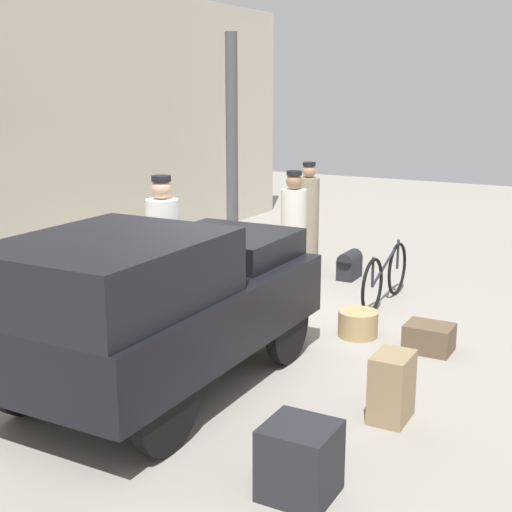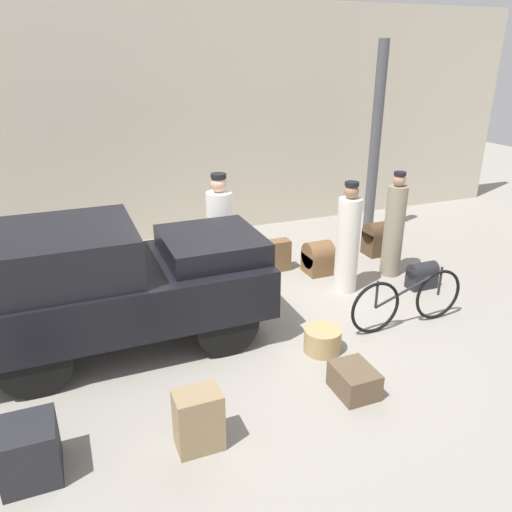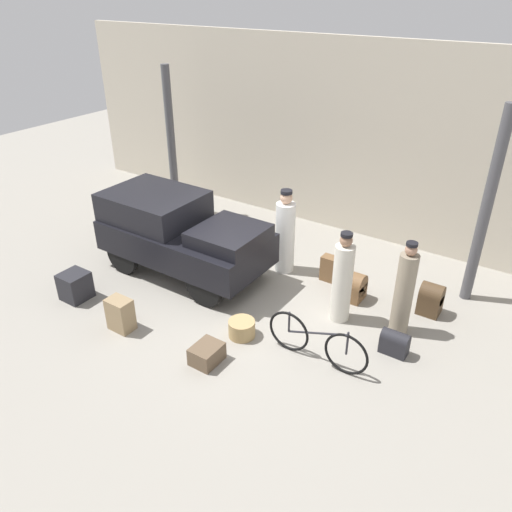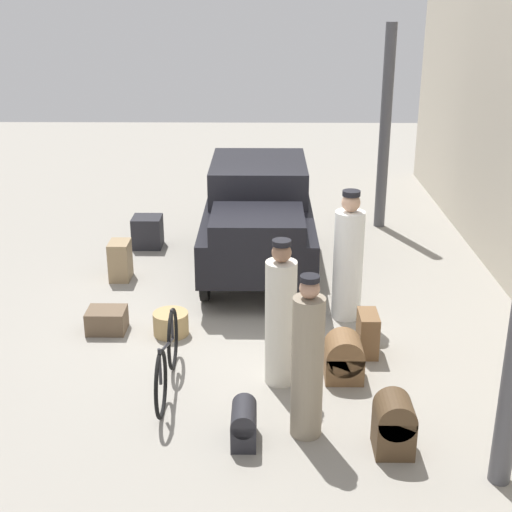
{
  "view_description": "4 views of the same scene",
  "coord_description": "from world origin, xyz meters",
  "px_view_note": "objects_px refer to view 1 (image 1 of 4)",
  "views": [
    {
      "loc": [
        -7.0,
        -3.72,
        2.92
      ],
      "look_at": [
        0.2,
        0.2,
        0.95
      ],
      "focal_mm": 50.0,
      "sensor_mm": 36.0,
      "label": 1
    },
    {
      "loc": [
        -2.16,
        -5.69,
        3.55
      ],
      "look_at": [
        0.2,
        0.2,
        0.95
      ],
      "focal_mm": 35.0,
      "sensor_mm": 36.0,
      "label": 2
    },
    {
      "loc": [
        4.79,
        -6.65,
        5.53
      ],
      "look_at": [
        0.2,
        0.2,
        0.95
      ],
      "focal_mm": 35.0,
      "sensor_mm": 36.0,
      "label": 3
    },
    {
      "loc": [
        9.22,
        0.31,
        4.4
      ],
      "look_at": [
        0.2,
        0.2,
        0.95
      ],
      "focal_mm": 50.0,
      "sensor_mm": 36.0,
      "label": 4
    }
  ],
  "objects_px": {
    "porter_standing_middle": "(163,255)",
    "suitcase_small_leather": "(300,460)",
    "trunk_wicker_pale": "(392,387)",
    "bicycle": "(385,277)",
    "wicker_basket": "(358,324)",
    "suitcase_black_upright": "(244,271)",
    "trunk_barrel_dark": "(349,265)",
    "porter_with_bicycle": "(308,224)",
    "truck": "(158,299)",
    "trunk_large_brown": "(200,277)",
    "suitcase_tan_flat": "(429,338)",
    "trunk_umber_medium": "(268,246)",
    "conductor_in_dark_uniform": "(293,239)"
  },
  "relations": [
    {
      "from": "porter_standing_middle",
      "to": "suitcase_small_leather",
      "type": "xyz_separation_m",
      "value": [
        -2.84,
        -3.23,
        -0.57
      ]
    },
    {
      "from": "trunk_wicker_pale",
      "to": "porter_standing_middle",
      "type": "bearing_deg",
      "value": 68.6
    },
    {
      "from": "bicycle",
      "to": "wicker_basket",
      "type": "bearing_deg",
      "value": -174.28
    },
    {
      "from": "bicycle",
      "to": "suitcase_small_leather",
      "type": "xyz_separation_m",
      "value": [
        -4.8,
        -0.97,
        -0.11
      ]
    },
    {
      "from": "suitcase_black_upright",
      "to": "trunk_barrel_dark",
      "type": "xyz_separation_m",
      "value": [
        1.28,
        -1.15,
        -0.05
      ]
    },
    {
      "from": "wicker_basket",
      "to": "porter_with_bicycle",
      "type": "relative_size",
      "value": 0.27
    },
    {
      "from": "porter_standing_middle",
      "to": "trunk_barrel_dark",
      "type": "bearing_deg",
      "value": -24.56
    },
    {
      "from": "truck",
      "to": "trunk_large_brown",
      "type": "xyz_separation_m",
      "value": [
        2.89,
        1.41,
        -0.66
      ]
    },
    {
      "from": "suitcase_tan_flat",
      "to": "trunk_barrel_dark",
      "type": "height_order",
      "value": "trunk_barrel_dark"
    },
    {
      "from": "porter_with_bicycle",
      "to": "porter_standing_middle",
      "type": "bearing_deg",
      "value": 165.75
    },
    {
      "from": "suitcase_small_leather",
      "to": "bicycle",
      "type": "bearing_deg",
      "value": 11.46
    },
    {
      "from": "bicycle",
      "to": "suitcase_tan_flat",
      "type": "bearing_deg",
      "value": -145.43
    },
    {
      "from": "suitcase_black_upright",
      "to": "trunk_wicker_pale",
      "type": "relative_size",
      "value": 0.92
    },
    {
      "from": "suitcase_black_upright",
      "to": "trunk_umber_medium",
      "type": "bearing_deg",
      "value": 13.92
    },
    {
      "from": "truck",
      "to": "wicker_basket",
      "type": "bearing_deg",
      "value": -25.6
    },
    {
      "from": "trunk_umber_medium",
      "to": "trunk_barrel_dark",
      "type": "height_order",
      "value": "trunk_umber_medium"
    },
    {
      "from": "trunk_umber_medium",
      "to": "trunk_wicker_pale",
      "type": "distance_m",
      "value": 5.71
    },
    {
      "from": "porter_standing_middle",
      "to": "suitcase_black_upright",
      "type": "bearing_deg",
      "value": -7.03
    },
    {
      "from": "trunk_large_brown",
      "to": "suitcase_black_upright",
      "type": "bearing_deg",
      "value": -30.35
    },
    {
      "from": "conductor_in_dark_uniform",
      "to": "trunk_umber_medium",
      "type": "bearing_deg",
      "value": 39.57
    },
    {
      "from": "porter_with_bicycle",
      "to": "trunk_large_brown",
      "type": "distance_m",
      "value": 2.03
    },
    {
      "from": "wicker_basket",
      "to": "truck",
      "type": "bearing_deg",
      "value": 154.4
    },
    {
      "from": "trunk_umber_medium",
      "to": "suitcase_tan_flat",
      "type": "bearing_deg",
      "value": -127.43
    },
    {
      "from": "truck",
      "to": "porter_standing_middle",
      "type": "bearing_deg",
      "value": 34.48
    },
    {
      "from": "truck",
      "to": "porter_with_bicycle",
      "type": "relative_size",
      "value": 2.01
    },
    {
      "from": "wicker_basket",
      "to": "porter_standing_middle",
      "type": "height_order",
      "value": "porter_standing_middle"
    },
    {
      "from": "bicycle",
      "to": "porter_with_bicycle",
      "type": "bearing_deg",
      "value": 61.21
    },
    {
      "from": "conductor_in_dark_uniform",
      "to": "trunk_barrel_dark",
      "type": "height_order",
      "value": "conductor_in_dark_uniform"
    },
    {
      "from": "trunk_wicker_pale",
      "to": "trunk_barrel_dark",
      "type": "xyz_separation_m",
      "value": [
        4.31,
        2.08,
        -0.09
      ]
    },
    {
      "from": "porter_with_bicycle",
      "to": "suitcase_black_upright",
      "type": "relative_size",
      "value": 3.13
    },
    {
      "from": "trunk_wicker_pale",
      "to": "trunk_umber_medium",
      "type": "bearing_deg",
      "value": 38.8
    },
    {
      "from": "porter_with_bicycle",
      "to": "trunk_barrel_dark",
      "type": "relative_size",
      "value": 3.86
    },
    {
      "from": "truck",
      "to": "porter_standing_middle",
      "type": "distance_m",
      "value": 2.22
    },
    {
      "from": "trunk_large_brown",
      "to": "porter_with_bicycle",
      "type": "bearing_deg",
      "value": -26.49
    },
    {
      "from": "porter_with_bicycle",
      "to": "trunk_wicker_pale",
      "type": "xyz_separation_m",
      "value": [
        -4.16,
        -2.72,
        -0.52
      ]
    },
    {
      "from": "trunk_umber_medium",
      "to": "suitcase_tan_flat",
      "type": "xyz_separation_m",
      "value": [
        -2.62,
        -3.42,
        -0.16
      ]
    },
    {
      "from": "truck",
      "to": "porter_standing_middle",
      "type": "xyz_separation_m",
      "value": [
        1.82,
        1.25,
        -0.09
      ]
    },
    {
      "from": "truck",
      "to": "suitcase_small_leather",
      "type": "bearing_deg",
      "value": -117.11
    },
    {
      "from": "trunk_large_brown",
      "to": "trunk_barrel_dark",
      "type": "relative_size",
      "value": 1.18
    },
    {
      "from": "trunk_barrel_dark",
      "to": "conductor_in_dark_uniform",
      "type": "bearing_deg",
      "value": 161.86
    },
    {
      "from": "suitcase_black_upright",
      "to": "trunk_wicker_pale",
      "type": "xyz_separation_m",
      "value": [
        -3.03,
        -3.23,
        0.04
      ]
    },
    {
      "from": "trunk_umber_medium",
      "to": "trunk_wicker_pale",
      "type": "relative_size",
      "value": 1.01
    },
    {
      "from": "suitcase_tan_flat",
      "to": "trunk_wicker_pale",
      "type": "relative_size",
      "value": 0.84
    },
    {
      "from": "porter_with_bicycle",
      "to": "suitcase_small_leather",
      "type": "height_order",
      "value": "porter_with_bicycle"
    },
    {
      "from": "trunk_large_brown",
      "to": "suitcase_tan_flat",
      "type": "bearing_deg",
      "value": -99.52
    },
    {
      "from": "conductor_in_dark_uniform",
      "to": "suitcase_black_upright",
      "type": "relative_size",
      "value": 3.12
    },
    {
      "from": "suitcase_tan_flat",
      "to": "suitcase_black_upright",
      "type": "xyz_separation_m",
      "value": [
        1.2,
        3.07,
        0.11
      ]
    },
    {
      "from": "suitcase_black_upright",
      "to": "suitcase_small_leather",
      "type": "bearing_deg",
      "value": -146.23
    },
    {
      "from": "suitcase_black_upright",
      "to": "conductor_in_dark_uniform",
      "type": "bearing_deg",
      "value": -83.98
    },
    {
      "from": "truck",
      "to": "trunk_wicker_pale",
      "type": "bearing_deg",
      "value": -77.63
    }
  ]
}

